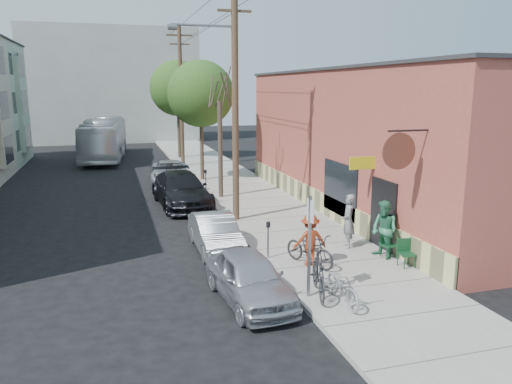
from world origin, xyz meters
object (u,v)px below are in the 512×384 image
object	(u,v)px
tree_leafy_far	(177,88)
car_0	(249,278)
patron_grey	(348,221)
patron_green	(384,230)
cyclist	(310,240)
parked_bike_b	(343,286)
sign_post	(310,237)
car_1	(216,233)
patio_chair_a	(407,254)
tree_leafy_mid	(201,94)
parked_bike_a	(318,274)
utility_pole_near	(234,96)
patio_chair_b	(389,245)
car_3	(170,172)
parking_meter_far	(206,177)
car_2	(181,190)
parking_meter_near	(268,234)
bus	(104,139)

from	to	relation	value
tree_leafy_far	car_0	xyz separation A→B (m)	(-2.00, -28.53, -5.03)
patron_grey	patron_green	distance (m)	1.51
cyclist	parked_bike_b	world-z (taller)	cyclist
sign_post	car_1	size ratio (longest dim) A/B	0.71
patio_chair_a	tree_leafy_mid	bearing A→B (deg)	109.76
tree_leafy_far	parked_bike_a	bearing A→B (deg)	-90.35
utility_pole_near	car_0	size ratio (longest dim) A/B	2.52
tree_leafy_mid	tree_leafy_far	xyz separation A→B (m)	(-0.00, 10.46, 0.33)
patio_chair_b	parked_bike_a	size ratio (longest dim) A/B	0.44
tree_leafy_far	cyclist	xyz separation A→B (m)	(0.52, -26.72, -4.72)
patron_grey	tree_leafy_far	bearing A→B (deg)	-152.69
utility_pole_near	car_3	xyz separation A→B (m)	(-1.59, 10.12, -4.74)
parking_meter_far	parked_bike_a	xyz separation A→B (m)	(0.37, -14.49, -0.23)
patio_chair_a	car_3	bearing A→B (deg)	115.90
patron_grey	car_0	world-z (taller)	patron_grey
car_1	tree_leafy_mid	bearing A→B (deg)	81.30
sign_post	car_2	distance (m)	12.43
tree_leafy_mid	patron_green	xyz separation A→B (m)	(3.15, -16.31, -4.26)
parked_bike_a	tree_leafy_mid	bearing A→B (deg)	104.07
parked_bike_a	car_0	bearing A→B (deg)	179.68
utility_pole_near	tree_leafy_mid	bearing A→B (deg)	87.66
utility_pole_near	parked_bike_a	world-z (taller)	utility_pole_near
tree_leafy_far	patron_grey	size ratio (longest dim) A/B	4.04
patron_grey	car_1	bearing A→B (deg)	-84.89
utility_pole_near	car_3	world-z (taller)	utility_pole_near
parking_meter_near	parked_bike_b	world-z (taller)	parking_meter_near
patio_chair_b	car_0	xyz separation A→B (m)	(-5.32, -1.70, 0.09)
sign_post	car_0	xyz separation A→B (m)	(-1.55, 0.46, -1.16)
parking_meter_near	car_3	world-z (taller)	parking_meter_near
tree_leafy_far	patron_green	bearing A→B (deg)	-83.29
patron_green	cyclist	xyz separation A→B (m)	(-2.63, 0.05, -0.14)
car_1	patron_grey	bearing A→B (deg)	-16.88
sign_post	patron_green	size ratio (longest dim) A/B	1.44
patron_grey	patio_chair_b	bearing A→B (deg)	51.08
parking_meter_near	tree_leafy_far	bearing A→B (deg)	88.77
sign_post	patron_grey	xyz separation A→B (m)	(2.96, 3.59, -0.72)
tree_leafy_far	patio_chair_a	bearing A→B (deg)	-83.03
car_2	car_3	world-z (taller)	car_2
patron_green	parking_meter_far	bearing A→B (deg)	-177.98
sign_post	cyclist	xyz separation A→B (m)	(0.97, 2.27, -0.85)
patio_chair_b	car_0	size ratio (longest dim) A/B	0.22
utility_pole_near	car_1	world-z (taller)	utility_pole_near
patio_chair_b	tree_leafy_far	bearing A→B (deg)	87.47
car_1	cyclist	bearing A→B (deg)	-46.89
parking_meter_near	tree_leafy_mid	size ratio (longest dim) A/B	0.17
patron_grey	parked_bike_b	size ratio (longest dim) A/B	1.06
tree_leafy_mid	parked_bike_a	size ratio (longest dim) A/B	3.63
tree_leafy_mid	bus	size ratio (longest dim) A/B	0.61
sign_post	utility_pole_near	bearing A→B (deg)	89.73
parking_meter_far	patron_grey	world-z (taller)	patron_grey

